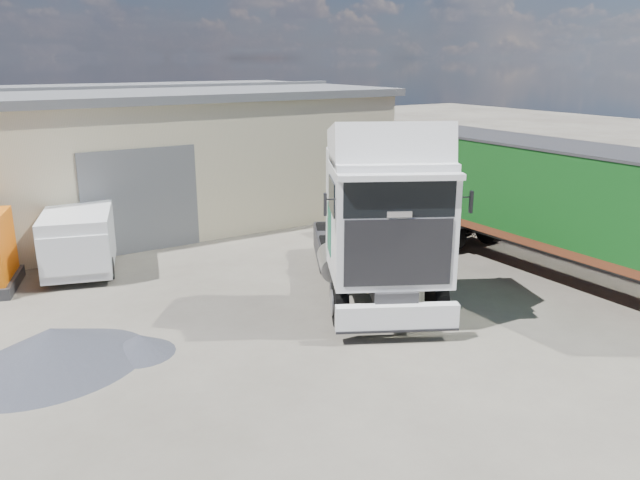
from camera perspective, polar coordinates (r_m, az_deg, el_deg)
ground at (r=15.04m, az=3.36°, el=-9.39°), size 120.00×120.00×0.00m
brick_boundary_wall at (r=26.35m, az=16.36°, el=4.11°), size 0.35×26.00×2.50m
tractor_unit at (r=16.73m, az=5.61°, el=1.12°), size 6.06×7.96×5.12m
box_trailer at (r=20.36m, az=20.61°, el=3.80°), size 2.65×12.22×4.06m
panel_van at (r=21.38m, az=-21.03°, el=0.32°), size 3.28×5.21×1.98m
gravel_heap at (r=15.00m, az=-23.56°, el=-9.14°), size 5.74×5.32×0.89m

